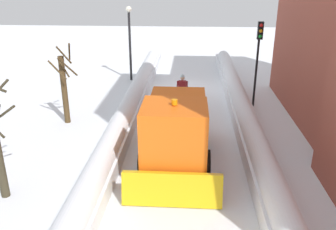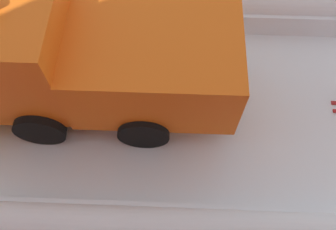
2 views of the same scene
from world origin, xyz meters
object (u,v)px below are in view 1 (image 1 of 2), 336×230
at_px(bare_tree_near, 64,87).
at_px(plow_truck, 176,128).
at_px(skier, 182,88).
at_px(street_lamp, 130,34).
at_px(traffic_light_pole, 258,49).

bearing_deg(bare_tree_near, plow_truck, 145.87).
distance_m(skier, street_lamp, 6.61).
distance_m(street_lamp, bare_tree_near, 8.22).
relative_size(plow_truck, traffic_light_pole, 1.28).
bearing_deg(street_lamp, bare_tree_near, 76.26).
bearing_deg(street_lamp, traffic_light_pole, 147.21).
xyz_separation_m(skier, bare_tree_near, (5.64, 2.87, 0.87)).
bearing_deg(traffic_light_pole, skier, 0.54).
xyz_separation_m(traffic_light_pole, street_lamp, (7.72, -4.98, -0.07)).
distance_m(skier, traffic_light_pole, 4.60).
relative_size(traffic_light_pole, bare_tree_near, 1.15).
distance_m(plow_truck, skier, 6.66).
relative_size(plow_truck, bare_tree_near, 1.48).
bearing_deg(skier, bare_tree_near, 26.92).
bearing_deg(bare_tree_near, traffic_light_pole, -163.25).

